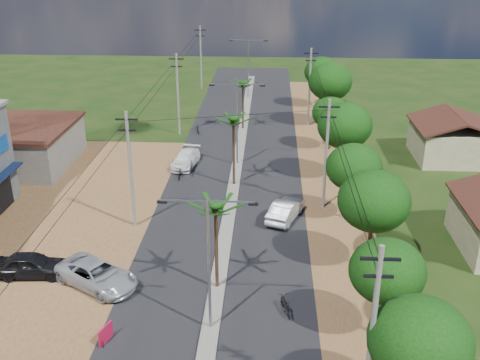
# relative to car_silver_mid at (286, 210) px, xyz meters

# --- Properties ---
(ground) EXTENTS (160.00, 160.00, 0.00)m
(ground) POSITION_rel_car_silver_mid_xyz_m (-4.41, -13.74, -0.78)
(ground) COLOR black
(ground) RESTS_ON ground
(road) EXTENTS (12.00, 110.00, 0.04)m
(road) POSITION_rel_car_silver_mid_xyz_m (-4.41, 1.26, -0.76)
(road) COLOR black
(road) RESTS_ON ground
(median) EXTENTS (1.00, 90.00, 0.18)m
(median) POSITION_rel_car_silver_mid_xyz_m (-4.41, 4.26, -0.69)
(median) COLOR #605E56
(median) RESTS_ON ground
(dirt_lot_west) EXTENTS (18.00, 46.00, 0.04)m
(dirt_lot_west) POSITION_rel_car_silver_mid_xyz_m (-19.41, -5.74, -0.76)
(dirt_lot_west) COLOR brown
(dirt_lot_west) RESTS_ON ground
(dirt_shoulder_east) EXTENTS (5.00, 90.00, 0.03)m
(dirt_shoulder_east) POSITION_rel_car_silver_mid_xyz_m (4.09, 1.26, -0.76)
(dirt_shoulder_east) COLOR brown
(dirt_shoulder_east) RESTS_ON ground
(low_shed) EXTENTS (10.40, 10.40, 3.95)m
(low_shed) POSITION_rel_car_silver_mid_xyz_m (-25.41, 10.26, 1.19)
(low_shed) COLOR #605E56
(low_shed) RESTS_ON ground
(house_east_far) EXTENTS (7.60, 7.50, 4.60)m
(house_east_far) POSITION_rel_car_silver_mid_xyz_m (16.59, 14.26, 1.62)
(house_east_far) COLOR gray
(house_east_far) RESTS_ON ground
(tree_east_a) EXTENTS (4.40, 4.40, 6.37)m
(tree_east_a) POSITION_rel_car_silver_mid_xyz_m (5.09, -19.74, 3.71)
(tree_east_a) COLOR black
(tree_east_a) RESTS_ON ground
(tree_east_b) EXTENTS (4.00, 4.00, 5.83)m
(tree_east_b) POSITION_rel_car_silver_mid_xyz_m (4.89, -13.74, 3.34)
(tree_east_b) COLOR black
(tree_east_b) RESTS_ON ground
(tree_east_c) EXTENTS (4.60, 4.60, 6.83)m
(tree_east_c) POSITION_rel_car_silver_mid_xyz_m (5.29, -6.74, 4.09)
(tree_east_c) COLOR black
(tree_east_c) RESTS_ON ground
(tree_east_d) EXTENTS (4.20, 4.20, 6.13)m
(tree_east_d) POSITION_rel_car_silver_mid_xyz_m (4.99, 0.26, 3.56)
(tree_east_d) COLOR black
(tree_east_d) RESTS_ON ground
(tree_east_e) EXTENTS (4.80, 4.80, 7.14)m
(tree_east_e) POSITION_rel_car_silver_mid_xyz_m (5.19, 8.26, 4.31)
(tree_east_e) COLOR black
(tree_east_e) RESTS_ON ground
(tree_east_f) EXTENTS (3.80, 3.80, 5.52)m
(tree_east_f) POSITION_rel_car_silver_mid_xyz_m (4.79, 16.26, 3.11)
(tree_east_f) COLOR black
(tree_east_f) RESTS_ON ground
(tree_east_g) EXTENTS (5.00, 5.00, 7.38)m
(tree_east_g) POSITION_rel_car_silver_mid_xyz_m (5.39, 24.26, 4.46)
(tree_east_g) COLOR black
(tree_east_g) RESTS_ON ground
(tree_east_h) EXTENTS (4.40, 4.40, 6.52)m
(tree_east_h) POSITION_rel_car_silver_mid_xyz_m (5.09, 32.26, 3.86)
(tree_east_h) COLOR black
(tree_east_h) RESTS_ON ground
(palm_median_near) EXTENTS (2.00, 2.00, 6.15)m
(palm_median_near) POSITION_rel_car_silver_mid_xyz_m (-4.41, -9.74, 4.76)
(palm_median_near) COLOR black
(palm_median_near) RESTS_ON ground
(palm_median_mid) EXTENTS (2.00, 2.00, 6.55)m
(palm_median_mid) POSITION_rel_car_silver_mid_xyz_m (-4.41, 6.26, 5.12)
(palm_median_mid) COLOR black
(palm_median_mid) RESTS_ON ground
(palm_median_far) EXTENTS (2.00, 2.00, 5.85)m
(palm_median_far) POSITION_rel_car_silver_mid_xyz_m (-4.41, 22.26, 4.49)
(palm_median_far) COLOR black
(palm_median_far) RESTS_ON ground
(streetlight_near) EXTENTS (5.10, 0.18, 8.00)m
(streetlight_near) POSITION_rel_car_silver_mid_xyz_m (-4.41, -13.74, 4.01)
(streetlight_near) COLOR gray
(streetlight_near) RESTS_ON ground
(streetlight_mid) EXTENTS (5.10, 0.18, 8.00)m
(streetlight_mid) POSITION_rel_car_silver_mid_xyz_m (-4.41, 11.26, 4.01)
(streetlight_mid) COLOR gray
(streetlight_mid) RESTS_ON ground
(streetlight_far) EXTENTS (5.10, 0.18, 8.00)m
(streetlight_far) POSITION_rel_car_silver_mid_xyz_m (-4.41, 36.26, 4.01)
(streetlight_far) COLOR gray
(streetlight_far) RESTS_ON ground
(utility_pole_w_b) EXTENTS (1.60, 0.24, 9.00)m
(utility_pole_w_b) POSITION_rel_car_silver_mid_xyz_m (-11.41, -1.74, 3.98)
(utility_pole_w_b) COLOR #605E56
(utility_pole_w_b) RESTS_ON ground
(utility_pole_w_c) EXTENTS (1.60, 0.24, 9.00)m
(utility_pole_w_c) POSITION_rel_car_silver_mid_xyz_m (-11.41, 20.26, 3.98)
(utility_pole_w_c) COLOR #605E56
(utility_pole_w_c) RESTS_ON ground
(utility_pole_w_d) EXTENTS (1.60, 0.24, 9.00)m
(utility_pole_w_d) POSITION_rel_car_silver_mid_xyz_m (-11.41, 41.26, 3.98)
(utility_pole_w_d) COLOR #605E56
(utility_pole_w_d) RESTS_ON ground
(utility_pole_e_a) EXTENTS (1.60, 0.24, 9.00)m
(utility_pole_e_a) POSITION_rel_car_silver_mid_xyz_m (3.09, -19.74, 3.98)
(utility_pole_e_a) COLOR #605E56
(utility_pole_e_a) RESTS_ON ground
(utility_pole_e_b) EXTENTS (1.60, 0.24, 9.00)m
(utility_pole_e_b) POSITION_rel_car_silver_mid_xyz_m (3.09, 2.26, 3.98)
(utility_pole_e_b) COLOR #605E56
(utility_pole_e_b) RESTS_ON ground
(utility_pole_e_c) EXTENTS (1.60, 0.24, 9.00)m
(utility_pole_e_c) POSITION_rel_car_silver_mid_xyz_m (3.09, 24.26, 3.98)
(utility_pole_e_c) COLOR #605E56
(utility_pole_e_c) RESTS_ON ground
(car_silver_mid) EXTENTS (3.21, 4.98, 1.55)m
(car_silver_mid) POSITION_rel_car_silver_mid_xyz_m (0.00, 0.00, 0.00)
(car_silver_mid) COLOR #ABAFB4
(car_silver_mid) RESTS_ON ground
(car_white_far) EXTENTS (2.63, 5.09, 1.41)m
(car_white_far) POSITION_rel_car_silver_mid_xyz_m (-9.32, 10.68, -0.07)
(car_white_far) COLOR silver
(car_white_far) RESTS_ON ground
(car_parked_silver) EXTENTS (6.13, 5.11, 1.56)m
(car_parked_silver) POSITION_rel_car_silver_mid_xyz_m (-11.91, -9.85, 0.00)
(car_parked_silver) COLOR #ABAFB4
(car_parked_silver) RESTS_ON ground
(car_parked_dark) EXTENTS (4.75, 2.17, 1.58)m
(car_parked_dark) POSITION_rel_car_silver_mid_xyz_m (-16.43, -8.95, 0.01)
(car_parked_dark) COLOR black
(car_parked_dark) RESTS_ON ground
(moto_rider_east) EXTENTS (1.15, 1.97, 0.98)m
(moto_rider_east) POSITION_rel_car_silver_mid_xyz_m (-0.22, -12.00, -0.29)
(moto_rider_east) COLOR black
(moto_rider_east) RESTS_ON ground
(moto_rider_west_a) EXTENTS (0.73, 1.88, 0.97)m
(moto_rider_west_a) POSITION_rel_car_silver_mid_xyz_m (-9.41, 7.58, -0.29)
(moto_rider_west_a) COLOR black
(moto_rider_west_a) RESTS_ON ground
(moto_rider_west_b) EXTENTS (0.80, 1.64, 0.95)m
(moto_rider_west_b) POSITION_rel_car_silver_mid_xyz_m (-9.41, 20.53, -0.30)
(moto_rider_west_b) COLOR black
(moto_rider_west_b) RESTS_ON ground
(roadside_sign) EXTENTS (0.48, 1.18, 1.02)m
(roadside_sign) POSITION_rel_car_silver_mid_xyz_m (-9.91, -15.10, -0.27)
(roadside_sign) COLOR #AC0F33
(roadside_sign) RESTS_ON ground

